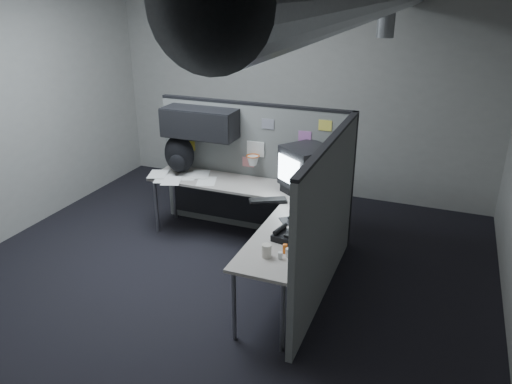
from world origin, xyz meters
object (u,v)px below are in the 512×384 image
at_px(monitor, 307,169).
at_px(backpack, 179,155).
at_px(desk, 253,205).
at_px(phone, 285,235).
at_px(keyboard, 268,201).

height_order(monitor, backpack, monitor).
height_order(desk, phone, phone).
xyz_separation_m(desk, phone, (0.66, -0.85, 0.16)).
bearing_deg(keyboard, monitor, 69.35).
relative_size(phone, backpack, 0.54).
bearing_deg(backpack, desk, -16.54).
distance_m(desk, phone, 1.09).
distance_m(monitor, backpack, 1.64).
bearing_deg(monitor, backpack, 169.32).
bearing_deg(backpack, keyboard, -18.57).
distance_m(keyboard, phone, 0.86).
relative_size(desk, keyboard, 5.43).
height_order(monitor, keyboard, monitor).
bearing_deg(phone, backpack, 167.33).
xyz_separation_m(phone, backpack, (-1.79, 1.20, 0.19)).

